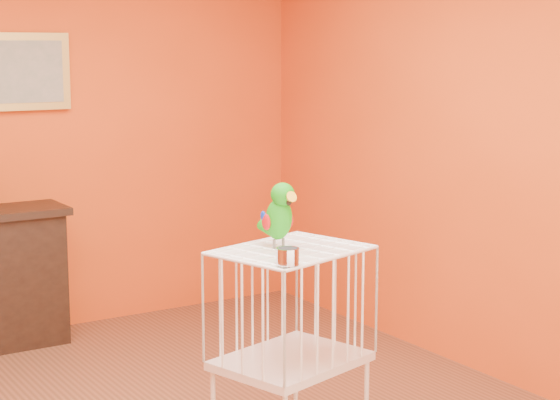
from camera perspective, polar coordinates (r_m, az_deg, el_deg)
room_shell at (r=4.26m, az=-6.49°, el=4.87°), size 4.50×4.50×4.50m
framed_picture at (r=6.32m, az=-15.40°, el=7.55°), size 0.62×0.04×0.50m
birdcage at (r=4.40m, az=0.68°, el=-9.13°), size 0.76×0.65×1.00m
feed_cup at (r=3.94m, az=0.47°, el=-3.45°), size 0.10×0.10×0.07m
parrot at (r=4.27m, az=-0.07°, el=-0.87°), size 0.15×0.27×0.31m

